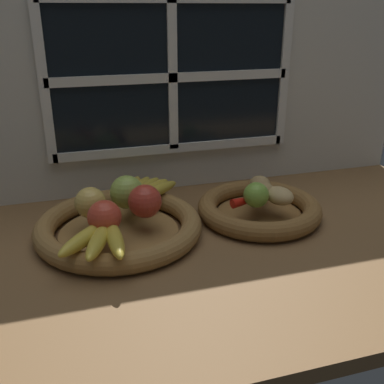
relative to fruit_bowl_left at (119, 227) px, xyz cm
name	(u,v)px	position (x,y,z in cm)	size (l,w,h in cm)	color
ground_plane	(204,237)	(18.97, -3.55, -3.61)	(140.00, 90.00, 3.00)	brown
back_wall	(171,88)	(18.97, 26.22, 25.77)	(140.00, 4.60, 55.00)	silver
fruit_bowl_left	(119,227)	(0.00, 0.00, 0.00)	(37.41, 37.41, 4.58)	olive
fruit_bowl_right	(259,209)	(34.33, 0.00, 0.01)	(30.18, 30.18, 4.58)	brown
apple_red_right	(145,201)	(5.90, -1.56, 6.21)	(7.46, 7.46, 7.46)	#B73828
apple_golden_left	(90,203)	(-5.66, 1.75, 5.93)	(6.91, 6.91, 6.91)	#DBB756
apple_green_back	(127,192)	(2.83, 4.53, 6.35)	(7.75, 7.75, 7.75)	#99B74C
apple_red_front	(104,217)	(-3.50, -6.63, 5.99)	(7.02, 7.02, 7.02)	#CC422D
banana_bunch_front	(100,238)	(-4.99, -11.70, 4.04)	(13.50, 17.30, 3.13)	gold
banana_bunch_back	(144,190)	(7.80, 10.26, 3.97)	(15.60, 17.23, 2.99)	gold
potato_back	(260,184)	(36.41, 4.58, 4.53)	(6.53, 5.06, 4.11)	#A38451
potato_large	(260,191)	(34.33, 0.00, 4.72)	(7.29, 5.57, 4.48)	#A38451
potato_small	(279,195)	(37.66, -3.33, 4.53)	(7.38, 5.76, 4.11)	tan
lime_near	(257,196)	(31.64, -4.03, 5.45)	(5.96, 5.96, 5.96)	#7AAD3D
chili_pepper	(258,198)	(33.09, -1.41, 3.60)	(2.26, 2.26, 14.40)	red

